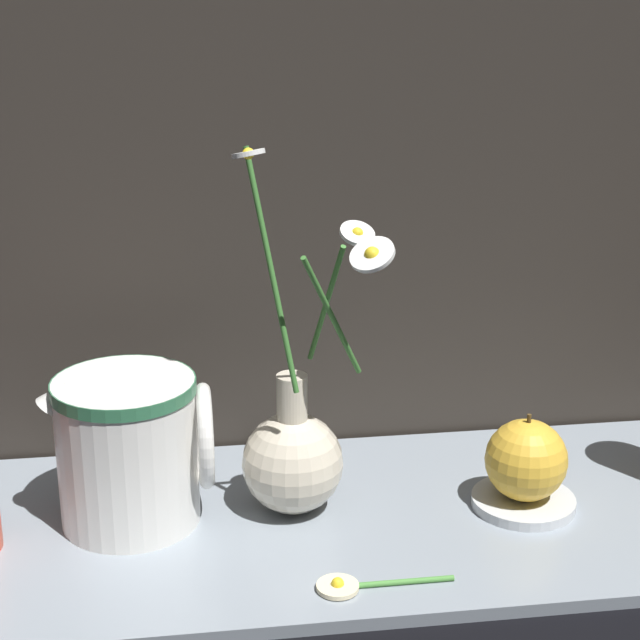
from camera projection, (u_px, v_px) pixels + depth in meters
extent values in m
plane|color=black|center=(330.00, 528.00, 1.01)|extent=(6.00, 6.00, 0.00)
cube|color=gray|center=(330.00, 522.00, 1.01)|extent=(0.85, 0.33, 0.01)
sphere|color=beige|center=(293.00, 463.00, 1.01)|extent=(0.10, 0.10, 0.10)
cylinder|color=beige|center=(292.00, 402.00, 0.99)|extent=(0.03, 0.03, 0.05)
cylinder|color=#3D7A33|center=(324.00, 305.00, 0.97)|extent=(0.03, 0.07, 0.13)
cylinder|color=white|center=(357.00, 233.00, 0.97)|extent=(0.04, 0.04, 0.02)
sphere|color=yellow|center=(357.00, 233.00, 0.97)|extent=(0.01, 0.01, 0.01)
cylinder|color=#3D7A33|center=(330.00, 318.00, 0.94)|extent=(0.07, 0.07, 0.13)
cylinder|color=white|center=(372.00, 255.00, 0.89)|extent=(0.05, 0.05, 0.02)
sphere|color=yellow|center=(372.00, 255.00, 0.89)|extent=(0.01, 0.01, 0.01)
cylinder|color=#3D7A33|center=(271.00, 271.00, 0.93)|extent=(0.04, 0.05, 0.21)
cylinder|color=white|center=(248.00, 154.00, 0.87)|extent=(0.04, 0.04, 0.01)
sphere|color=yellow|center=(248.00, 154.00, 0.87)|extent=(0.01, 0.01, 0.01)
cylinder|color=white|center=(128.00, 451.00, 0.98)|extent=(0.13, 0.13, 0.14)
cylinder|color=#33724C|center=(123.00, 387.00, 0.96)|extent=(0.13, 0.13, 0.01)
torus|color=white|center=(205.00, 436.00, 0.99)|extent=(0.01, 0.10, 0.10)
cone|color=white|center=(62.00, 394.00, 0.96)|extent=(0.05, 0.04, 0.04)
cylinder|color=silver|center=(523.00, 502.00, 1.03)|extent=(0.10, 0.10, 0.01)
sphere|color=gold|center=(526.00, 460.00, 1.01)|extent=(0.08, 0.08, 0.08)
cylinder|color=#4C3819|center=(529.00, 418.00, 1.00)|extent=(0.00, 0.00, 0.01)
cylinder|color=#4C8E3D|center=(396.00, 582.00, 0.90)|extent=(0.10, 0.01, 0.01)
cylinder|color=beige|center=(338.00, 587.00, 0.89)|extent=(0.04, 0.04, 0.00)
sphere|color=yellow|center=(338.00, 584.00, 0.89)|extent=(0.01, 0.01, 0.01)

